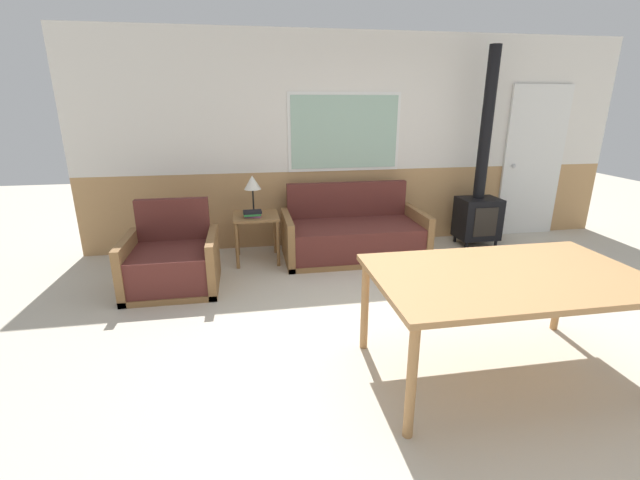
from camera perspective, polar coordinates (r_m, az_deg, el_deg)
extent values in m
plane|color=beige|center=(3.79, 15.65, -12.28)|extent=(16.00, 16.00, 0.00)
cube|color=tan|center=(5.92, 5.29, 4.55)|extent=(7.20, 0.06, 1.00)
cube|color=silver|center=(5.76, 5.70, 17.73)|extent=(7.20, 0.06, 1.70)
cube|color=white|center=(5.67, 3.30, 14.15)|extent=(1.47, 0.01, 0.99)
cube|color=#99BCA8|center=(5.67, 3.31, 14.15)|extent=(1.39, 0.02, 0.91)
cube|color=olive|center=(5.40, 4.46, -1.94)|extent=(1.73, 0.88, 0.06)
cube|color=#5B2823|center=(5.32, 4.57, 0.16)|extent=(1.57, 0.80, 0.37)
cube|color=#5B2823|center=(5.59, 3.62, 5.43)|extent=(1.57, 0.10, 0.45)
cube|color=olive|center=(5.18, -4.32, 0.16)|extent=(0.08, 0.88, 0.57)
cube|color=olive|center=(5.58, 12.74, 1.05)|extent=(0.08, 0.88, 0.57)
cube|color=olive|center=(4.76, -18.84, -5.75)|extent=(0.92, 0.83, 0.06)
cube|color=#5B2823|center=(4.66, -19.14, -3.44)|extent=(0.76, 0.75, 0.37)
cube|color=#5B2823|center=(4.90, -18.98, 2.64)|extent=(0.76, 0.10, 0.45)
cube|color=olive|center=(4.76, -24.14, -3.11)|extent=(0.08, 0.83, 0.57)
cube|color=olive|center=(4.61, -14.01, -2.65)|extent=(0.08, 0.83, 0.57)
cube|color=olive|center=(5.17, -8.54, 3.18)|extent=(0.53, 0.53, 0.03)
cylinder|color=olive|center=(5.03, -11.01, -0.83)|extent=(0.04, 0.04, 0.55)
cylinder|color=olive|center=(5.04, -5.61, -0.54)|extent=(0.04, 0.04, 0.55)
cylinder|color=olive|center=(5.48, -10.96, 0.75)|extent=(0.04, 0.04, 0.55)
cylinder|color=olive|center=(5.49, -6.01, 1.02)|extent=(0.04, 0.04, 0.55)
cylinder|color=black|center=(5.26, -8.82, 3.69)|extent=(0.15, 0.15, 0.02)
cylinder|color=black|center=(5.22, -8.89, 5.24)|extent=(0.02, 0.02, 0.27)
cone|color=silver|center=(5.18, -9.01, 7.61)|extent=(0.20, 0.20, 0.17)
cube|color=#994C84|center=(5.08, -8.91, 3.21)|extent=(0.20, 0.15, 0.03)
cube|color=#2D7F3D|center=(5.06, -9.05, 3.43)|extent=(0.21, 0.17, 0.02)
cube|color=black|center=(5.06, -8.99, 3.72)|extent=(0.22, 0.16, 0.03)
cube|color=#B27F4C|center=(3.14, 23.80, -4.42)|extent=(1.82, 1.08, 0.04)
cylinder|color=#B27F4C|center=(2.58, 12.08, -18.10)|extent=(0.06, 0.06, 0.73)
cylinder|color=#B27F4C|center=(3.36, 6.00, -8.70)|extent=(0.06, 0.06, 0.73)
cylinder|color=#B27F4C|center=(4.13, 29.41, -5.80)|extent=(0.06, 0.06, 0.73)
cylinder|color=black|center=(5.98, 18.92, -0.70)|extent=(0.04, 0.04, 0.10)
cylinder|color=black|center=(6.19, 22.36, -0.47)|extent=(0.04, 0.04, 0.10)
cylinder|color=black|center=(6.25, 17.53, 0.24)|extent=(0.04, 0.04, 0.10)
cylinder|color=black|center=(6.46, 20.87, 0.43)|extent=(0.04, 0.04, 0.10)
cube|color=black|center=(6.13, 20.25, 2.75)|extent=(0.53, 0.41, 0.55)
cube|color=black|center=(5.96, 21.22, 2.23)|extent=(0.32, 0.01, 0.38)
cylinder|color=black|center=(5.99, 21.33, 14.11)|extent=(0.15, 0.15, 1.88)
cube|color=white|center=(6.87, 26.49, 9.27)|extent=(0.90, 0.04, 2.09)
sphere|color=silver|center=(6.66, 24.42, 8.97)|extent=(0.06, 0.06, 0.06)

